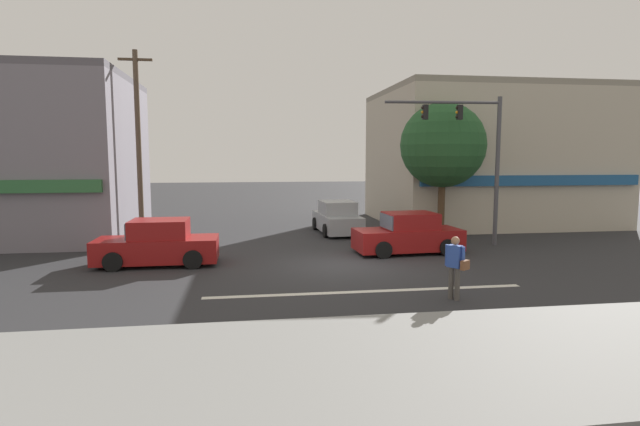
{
  "coord_description": "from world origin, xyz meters",
  "views": [
    {
      "loc": [
        -3.31,
        -16.66,
        3.7
      ],
      "look_at": [
        -0.5,
        2.0,
        1.6
      ],
      "focal_mm": 28.0,
      "sensor_mm": 36.0,
      "label": 1
    }
  ],
  "objects_px": {
    "utility_pole_near_left": "(139,144)",
    "sedan_parked_curbside": "(408,235)",
    "sedan_approaching_near": "(158,245)",
    "sedan_waiting_far": "(337,219)",
    "pedestrian_foreground_with_bag": "(455,264)",
    "street_tree": "(443,145)",
    "traffic_light_mast": "(475,146)"
  },
  "relations": [
    {
      "from": "pedestrian_foreground_with_bag",
      "to": "utility_pole_near_left",
      "type": "bearing_deg",
      "value": 133.22
    },
    {
      "from": "sedan_waiting_far",
      "to": "street_tree",
      "type": "bearing_deg",
      "value": -23.89
    },
    {
      "from": "street_tree",
      "to": "sedan_parked_curbside",
      "type": "xyz_separation_m",
      "value": [
        -2.75,
        -3.49,
        -3.55
      ]
    },
    {
      "from": "sedan_waiting_far",
      "to": "sedan_parked_curbside",
      "type": "bearing_deg",
      "value": -72.0
    },
    {
      "from": "utility_pole_near_left",
      "to": "sedan_approaching_near",
      "type": "height_order",
      "value": "utility_pole_near_left"
    },
    {
      "from": "sedan_approaching_near",
      "to": "pedestrian_foreground_with_bag",
      "type": "distance_m",
      "value": 10.08
    },
    {
      "from": "traffic_light_mast",
      "to": "sedan_approaching_near",
      "type": "bearing_deg",
      "value": -170.8
    },
    {
      "from": "sedan_approaching_near",
      "to": "utility_pole_near_left",
      "type": "bearing_deg",
      "value": 106.83
    },
    {
      "from": "street_tree",
      "to": "traffic_light_mast",
      "type": "xyz_separation_m",
      "value": [
        0.48,
        -2.28,
        -0.08
      ]
    },
    {
      "from": "traffic_light_mast",
      "to": "pedestrian_foreground_with_bag",
      "type": "bearing_deg",
      "value": -118.34
    },
    {
      "from": "sedan_waiting_far",
      "to": "utility_pole_near_left",
      "type": "bearing_deg",
      "value": -171.21
    },
    {
      "from": "sedan_approaching_near",
      "to": "traffic_light_mast",
      "type": "bearing_deg",
      "value": 9.2
    },
    {
      "from": "street_tree",
      "to": "sedan_approaching_near",
      "type": "height_order",
      "value": "street_tree"
    },
    {
      "from": "street_tree",
      "to": "sedan_parked_curbside",
      "type": "relative_size",
      "value": 1.48
    },
    {
      "from": "traffic_light_mast",
      "to": "sedan_parked_curbside",
      "type": "height_order",
      "value": "traffic_light_mast"
    },
    {
      "from": "sedan_waiting_far",
      "to": "sedan_approaching_near",
      "type": "relative_size",
      "value": 1.02
    },
    {
      "from": "sedan_approaching_near",
      "to": "pedestrian_foreground_with_bag",
      "type": "height_order",
      "value": "pedestrian_foreground_with_bag"
    },
    {
      "from": "sedan_waiting_far",
      "to": "pedestrian_foreground_with_bag",
      "type": "relative_size",
      "value": 2.51
    },
    {
      "from": "street_tree",
      "to": "pedestrian_foreground_with_bag",
      "type": "distance_m",
      "value": 11.04
    },
    {
      "from": "sedan_parked_curbside",
      "to": "traffic_light_mast",
      "type": "bearing_deg",
      "value": 20.5
    },
    {
      "from": "traffic_light_mast",
      "to": "sedan_parked_curbside",
      "type": "bearing_deg",
      "value": -159.5
    },
    {
      "from": "sedan_approaching_near",
      "to": "sedan_parked_curbside",
      "type": "distance_m",
      "value": 9.29
    },
    {
      "from": "sedan_parked_curbside",
      "to": "pedestrian_foreground_with_bag",
      "type": "distance_m",
      "value": 6.46
    },
    {
      "from": "utility_pole_near_left",
      "to": "pedestrian_foreground_with_bag",
      "type": "bearing_deg",
      "value": -46.78
    },
    {
      "from": "street_tree",
      "to": "sedan_approaching_near",
      "type": "bearing_deg",
      "value": -160.29
    },
    {
      "from": "street_tree",
      "to": "sedan_parked_curbside",
      "type": "distance_m",
      "value": 5.69
    },
    {
      "from": "street_tree",
      "to": "pedestrian_foreground_with_bag",
      "type": "xyz_separation_m",
      "value": [
        -3.62,
        -9.89,
        -3.31
      ]
    },
    {
      "from": "street_tree",
      "to": "sedan_approaching_near",
      "type": "xyz_separation_m",
      "value": [
        -12.01,
        -4.3,
        -3.55
      ]
    },
    {
      "from": "street_tree",
      "to": "traffic_light_mast",
      "type": "height_order",
      "value": "street_tree"
    },
    {
      "from": "street_tree",
      "to": "sedan_waiting_far",
      "type": "xyz_separation_m",
      "value": [
        -4.54,
        2.01,
        -3.55
      ]
    },
    {
      "from": "sedan_approaching_near",
      "to": "sedan_parked_curbside",
      "type": "height_order",
      "value": "same"
    },
    {
      "from": "utility_pole_near_left",
      "to": "sedan_parked_curbside",
      "type": "bearing_deg",
      "value": -20.94
    }
  ]
}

